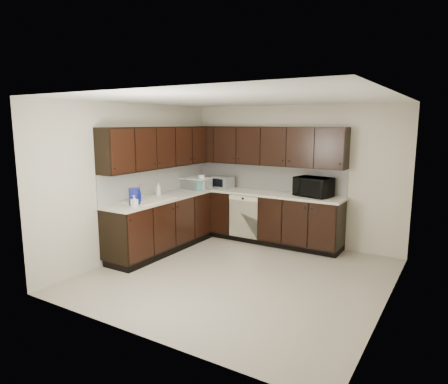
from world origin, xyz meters
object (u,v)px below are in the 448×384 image
object	(u,v)px
storage_bin	(196,183)
blue_pitcher	(135,197)
sink	(149,204)
toaster_oven	(223,182)
microwave	(313,187)

from	to	relation	value
storage_bin	blue_pitcher	bearing A→B (deg)	-86.12
storage_bin	sink	bearing A→B (deg)	-88.53
toaster_oven	blue_pitcher	bearing A→B (deg)	-90.32
sink	microwave	xyz separation A→B (m)	(2.16, 1.74, 0.23)
sink	microwave	bearing A→B (deg)	38.84
toaster_oven	storage_bin	world-z (taller)	toaster_oven
toaster_oven	blue_pitcher	xyz separation A→B (m)	(-0.28, -2.11, 0.02)
sink	storage_bin	size ratio (longest dim) A/B	1.57
blue_pitcher	microwave	bearing A→B (deg)	51.72
microwave	blue_pitcher	world-z (taller)	microwave
toaster_oven	storage_bin	xyz separation A→B (m)	(-0.40, -0.35, -0.01)
storage_bin	microwave	bearing A→B (deg)	9.79
microwave	toaster_oven	size ratio (longest dim) A/B	1.65
microwave	blue_pitcher	distance (m)	2.99
sink	storage_bin	xyz separation A→B (m)	(-0.04, 1.36, 0.16)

